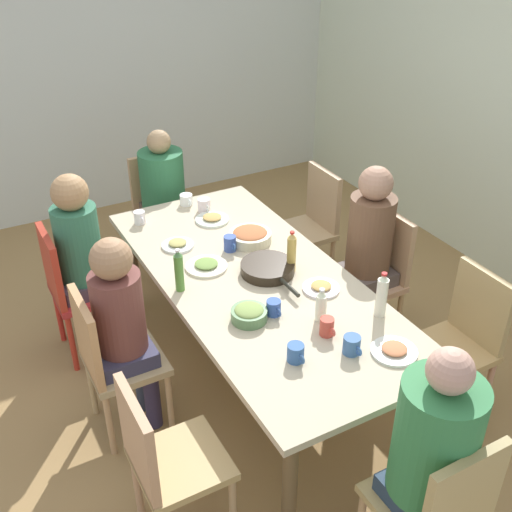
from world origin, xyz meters
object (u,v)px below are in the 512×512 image
(cup_1, at_px, (274,308))
(person_0, at_px, (432,450))
(chair_1, at_px, (72,286))
(person_1, at_px, (82,250))
(plate_0, at_px, (321,287))
(cup_2, at_px, (352,345))
(cup_6, at_px, (186,200))
(cup_0, at_px, (140,218))
(plate_1, at_px, (212,219))
(bowl_1, at_px, (249,314))
(chair_6, at_px, (462,336))
(serving_pan, at_px, (268,268))
(bottle_0, at_px, (292,252))
(chair_7, at_px, (311,221))
(chair_2, at_px, (110,357))
(person_5, at_px, (163,189))
(cup_4, at_px, (204,205))
(cup_5, at_px, (327,327))
(cup_7, at_px, (296,353))
(plate_2, at_px, (394,350))
(bottle_2, at_px, (321,305))
(chair_4, at_px, (163,458))
(cup_3, at_px, (230,244))
(person_3, at_px, (368,243))
(chair_0, at_px, (438,507))
(chair_5, at_px, (161,206))
(bowl_0, at_px, (250,236))
(plate_4, at_px, (178,244))
(bottle_1, at_px, (179,271))
(chair_3, at_px, (376,271))
(plate_3, at_px, (206,265))

(cup_1, bearing_deg, person_0, 4.27)
(chair_1, height_order, person_1, person_1)
(plate_0, distance_m, cup_2, 0.55)
(cup_2, relative_size, cup_6, 0.97)
(cup_0, bearing_deg, plate_1, 66.13)
(bowl_1, bearing_deg, cup_0, -173.90)
(chair_6, height_order, serving_pan, chair_6)
(plate_1, xyz_separation_m, bottle_0, (0.78, 0.14, 0.11))
(chair_7, bearing_deg, chair_6, 0.00)
(chair_2, distance_m, cup_1, 0.91)
(person_5, bearing_deg, cup_4, 9.93)
(bowl_1, distance_m, serving_pan, 0.46)
(person_1, bearing_deg, cup_5, 31.73)
(chair_6, bearing_deg, plate_1, -152.22)
(chair_1, xyz_separation_m, cup_7, (1.48, 0.71, 0.26))
(person_1, bearing_deg, plate_2, 32.69)
(chair_2, xyz_separation_m, bottle_2, (0.50, 0.99, 0.31))
(chair_2, xyz_separation_m, chair_4, (0.77, 0.00, 0.00))
(cup_2, distance_m, cup_3, 1.14)
(chair_1, distance_m, person_3, 1.86)
(cup_6, bearing_deg, plate_1, 10.45)
(chair_2, height_order, chair_4, same)
(chair_0, relative_size, cup_3, 8.06)
(chair_6, bearing_deg, cup_3, -142.10)
(chair_5, xyz_separation_m, person_5, (0.09, 0.00, 0.19))
(chair_6, relative_size, bowl_0, 3.37)
(serving_pan, distance_m, cup_3, 0.34)
(plate_0, bearing_deg, cup_7, -44.93)
(chair_5, bearing_deg, cup_7, -4.44)
(plate_4, bearing_deg, bottle_1, -20.83)
(chair_1, bearing_deg, bottle_1, 34.71)
(person_5, bearing_deg, chair_4, -21.78)
(chair_0, relative_size, person_0, 0.71)
(plate_4, bearing_deg, bowl_1, 2.23)
(bottle_2, bearing_deg, cup_7, -53.08)
(person_1, height_order, chair_6, person_1)
(serving_pan, bearing_deg, chair_6, 45.24)
(person_0, bearing_deg, cup_6, 179.41)
(chair_6, height_order, cup_0, chair_6)
(chair_2, xyz_separation_m, chair_3, (0.00, 1.77, 0.00))
(cup_1, distance_m, cup_6, 1.40)
(plate_2, bearing_deg, plate_3, -157.48)
(cup_4, relative_size, bottle_2, 0.64)
(bowl_1, bearing_deg, cup_4, 165.83)
(bottle_1, bearing_deg, chair_5, 163.57)
(chair_6, bearing_deg, bottle_0, -138.38)
(cup_2, bearing_deg, cup_0, -165.68)
(plate_3, height_order, cup_6, cup_6)
(chair_5, relative_size, cup_6, 7.26)
(plate_2, distance_m, cup_3, 1.26)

